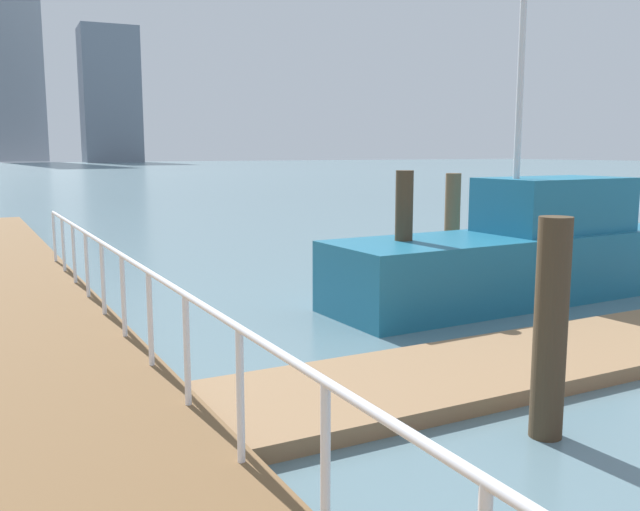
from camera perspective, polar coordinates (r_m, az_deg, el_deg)
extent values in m
plane|color=slate|center=(17.55, -11.10, -0.49)|extent=(300.00, 300.00, 0.00)
cube|color=#93704C|center=(10.22, 21.91, -7.06)|extent=(12.32, 2.00, 0.18)
cylinder|color=white|center=(4.20, 0.45, -17.18)|extent=(0.06, 0.06, 1.05)
cylinder|color=white|center=(5.33, -6.59, -11.44)|extent=(0.06, 0.06, 1.05)
cylinder|color=white|center=(6.55, -10.93, -7.68)|extent=(0.06, 0.06, 1.05)
cylinder|color=white|center=(7.82, -13.84, -5.09)|extent=(0.06, 0.06, 1.05)
cylinder|color=white|center=(9.11, -15.92, -3.23)|extent=(0.06, 0.06, 1.05)
cylinder|color=white|center=(10.42, -17.48, -1.82)|extent=(0.06, 0.06, 1.05)
cylinder|color=white|center=(11.73, -18.68, -0.73)|extent=(0.06, 0.06, 1.05)
cylinder|color=white|center=(13.06, -19.64, 0.14)|extent=(0.06, 0.06, 1.05)
cylinder|color=white|center=(14.39, -20.43, 0.85)|extent=(0.06, 0.06, 1.05)
cylinder|color=white|center=(15.72, -21.08, 1.44)|extent=(0.06, 0.06, 1.05)
cylinder|color=white|center=(4.57, -3.60, -7.91)|extent=(0.06, 23.03, 0.06)
cylinder|color=#473826|center=(11.86, 6.91, 1.15)|extent=(0.30, 0.30, 2.42)
cylinder|color=brown|center=(15.41, 10.85, 2.49)|extent=(0.34, 0.34, 2.26)
cylinder|color=#473826|center=(6.94, 18.49, -5.78)|extent=(0.32, 0.32, 2.15)
cube|color=#1E6B8C|center=(13.26, 15.60, -0.91)|extent=(7.42, 2.26, 1.23)
cube|color=#1E6B8C|center=(13.87, 18.76, 4.02)|extent=(2.86, 1.71, 1.01)
cube|color=#8C939E|center=(184.97, -24.18, 17.29)|extent=(12.47, 11.44, 65.34)
cube|color=slate|center=(165.08, -16.94, 12.52)|extent=(12.87, 11.60, 29.50)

